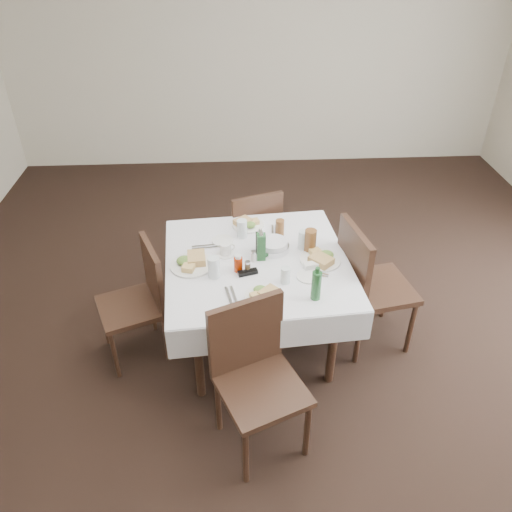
% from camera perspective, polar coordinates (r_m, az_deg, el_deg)
% --- Properties ---
extents(ground_plane, '(7.00, 7.00, 0.00)m').
position_cam_1_polar(ground_plane, '(3.80, 3.59, -11.06)').
color(ground_plane, black).
extents(room_shell, '(6.04, 7.04, 2.80)m').
position_cam_1_polar(room_shell, '(2.84, 4.86, 13.76)').
color(room_shell, beige).
rests_on(room_shell, ground).
extents(dining_table, '(1.34, 1.34, 0.76)m').
position_cam_1_polar(dining_table, '(3.45, 0.14, -1.66)').
color(dining_table, black).
rests_on(dining_table, ground).
extents(chair_north, '(0.54, 0.54, 0.90)m').
position_cam_1_polar(chair_north, '(4.18, -0.37, 2.81)').
color(chair_north, black).
rests_on(chair_north, ground).
extents(chair_south, '(0.60, 0.60, 0.97)m').
position_cam_1_polar(chair_south, '(2.94, -0.16, -12.72)').
color(chair_south, black).
rests_on(chair_south, ground).
extents(chair_east, '(0.56, 0.56, 1.01)m').
position_cam_1_polar(chair_east, '(3.61, 12.47, -2.73)').
color(chair_east, black).
rests_on(chair_east, ground).
extents(chair_west, '(0.55, 0.55, 0.89)m').
position_cam_1_polar(chair_west, '(3.59, -12.98, -4.40)').
color(chair_west, black).
rests_on(chair_west, ground).
extents(meal_north, '(0.24, 0.24, 0.05)m').
position_cam_1_polar(meal_north, '(3.77, -1.00, 3.71)').
color(meal_north, white).
rests_on(meal_north, dining_table).
extents(meal_south, '(0.23, 0.23, 0.05)m').
position_cam_1_polar(meal_south, '(3.08, 0.90, -4.38)').
color(meal_south, white).
rests_on(meal_south, dining_table).
extents(meal_east, '(0.28, 0.28, 0.06)m').
position_cam_1_polar(meal_east, '(3.40, 7.46, -0.28)').
color(meal_east, white).
rests_on(meal_east, dining_table).
extents(meal_west, '(0.29, 0.29, 0.06)m').
position_cam_1_polar(meal_west, '(3.37, -7.37, -0.72)').
color(meal_west, white).
rests_on(meal_west, dining_table).
extents(side_plate_a, '(0.15, 0.15, 0.01)m').
position_cam_1_polar(side_plate_a, '(3.60, -3.84, 1.77)').
color(side_plate_a, white).
rests_on(side_plate_a, dining_table).
extents(side_plate_b, '(0.16, 0.16, 0.01)m').
position_cam_1_polar(side_plate_b, '(3.26, 6.04, -2.34)').
color(side_plate_b, white).
rests_on(side_plate_b, dining_table).
extents(water_n, '(0.07, 0.07, 0.14)m').
position_cam_1_polar(water_n, '(3.61, -1.61, 3.14)').
color(water_n, silver).
rests_on(water_n, dining_table).
extents(water_s, '(0.06, 0.06, 0.11)m').
position_cam_1_polar(water_s, '(3.18, 3.38, -2.20)').
color(water_s, silver).
rests_on(water_s, dining_table).
extents(water_e, '(0.07, 0.07, 0.14)m').
position_cam_1_polar(water_e, '(3.50, 5.44, 1.86)').
color(water_e, silver).
rests_on(water_e, dining_table).
extents(water_w, '(0.08, 0.08, 0.15)m').
position_cam_1_polar(water_w, '(3.22, -4.85, -1.28)').
color(water_w, silver).
rests_on(water_w, dining_table).
extents(iced_tea_a, '(0.06, 0.06, 0.13)m').
position_cam_1_polar(iced_tea_a, '(3.63, 2.74, 3.20)').
color(iced_tea_a, brown).
rests_on(iced_tea_a, dining_table).
extents(iced_tea_b, '(0.08, 0.08, 0.17)m').
position_cam_1_polar(iced_tea_b, '(3.46, 6.22, 1.72)').
color(iced_tea_b, brown).
rests_on(iced_tea_b, dining_table).
extents(bread_basket, '(0.22, 0.22, 0.07)m').
position_cam_1_polar(bread_basket, '(3.49, 2.00, 1.18)').
color(bread_basket, silver).
rests_on(bread_basket, dining_table).
extents(oil_cruet_dark, '(0.05, 0.05, 0.20)m').
position_cam_1_polar(oil_cruet_dark, '(3.43, 0.36, 1.61)').
color(oil_cruet_dark, black).
rests_on(oil_cruet_dark, dining_table).
extents(oil_cruet_green, '(0.06, 0.06, 0.25)m').
position_cam_1_polar(oil_cruet_green, '(3.36, 0.60, 1.19)').
color(oil_cruet_green, '#245A2C').
rests_on(oil_cruet_green, dining_table).
extents(ketchup_bottle, '(0.06, 0.06, 0.12)m').
position_cam_1_polar(ketchup_bottle, '(3.27, -2.04, -0.89)').
color(ketchup_bottle, '#961F00').
rests_on(ketchup_bottle, dining_table).
extents(salt_shaker, '(0.04, 0.04, 0.08)m').
position_cam_1_polar(salt_shaker, '(3.37, -0.29, -0.01)').
color(salt_shaker, white).
rests_on(salt_shaker, dining_table).
extents(pepper_shaker, '(0.04, 0.04, 0.08)m').
position_cam_1_polar(pepper_shaker, '(3.27, -0.97, -1.23)').
color(pepper_shaker, '#433320').
rests_on(pepper_shaker, dining_table).
extents(coffee_mug, '(0.13, 0.12, 0.09)m').
position_cam_1_polar(coffee_mug, '(3.44, -3.49, 0.73)').
color(coffee_mug, white).
rests_on(coffee_mug, dining_table).
extents(sunglasses, '(0.14, 0.08, 0.03)m').
position_cam_1_polar(sunglasses, '(3.26, -0.95, -1.89)').
color(sunglasses, black).
rests_on(sunglasses, dining_table).
extents(green_bottle, '(0.06, 0.06, 0.23)m').
position_cam_1_polar(green_bottle, '(3.04, 6.91, -3.31)').
color(green_bottle, '#245A2C').
rests_on(green_bottle, dining_table).
extents(sugar_caddy, '(0.10, 0.07, 0.05)m').
position_cam_1_polar(sugar_caddy, '(3.32, 6.27, -1.13)').
color(sugar_caddy, white).
rests_on(sugar_caddy, dining_table).
extents(cutlery_n, '(0.05, 0.16, 0.01)m').
position_cam_1_polar(cutlery_n, '(3.72, 2.09, 2.95)').
color(cutlery_n, silver).
rests_on(cutlery_n, dining_table).
extents(cutlery_s, '(0.09, 0.21, 0.01)m').
position_cam_1_polar(cutlery_s, '(3.09, -2.80, -4.68)').
color(cutlery_s, silver).
rests_on(cutlery_s, dining_table).
extents(cutlery_e, '(0.17, 0.09, 0.01)m').
position_cam_1_polar(cutlery_e, '(3.29, 6.88, -2.05)').
color(cutlery_e, silver).
rests_on(cutlery_e, dining_table).
extents(cutlery_w, '(0.21, 0.07, 0.01)m').
position_cam_1_polar(cutlery_w, '(3.54, -5.70, 1.04)').
color(cutlery_w, silver).
rests_on(cutlery_w, dining_table).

